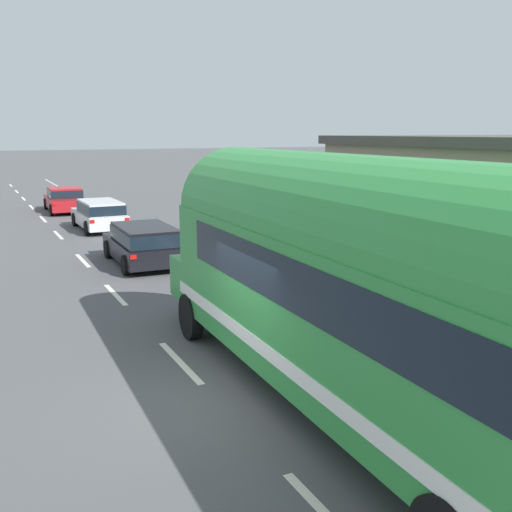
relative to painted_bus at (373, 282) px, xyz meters
name	(u,v)px	position (x,y,z in m)	size (l,w,h in m)	color
ground_plane	(218,402)	(-1.71, 1.85, -2.30)	(300.00, 300.00, 0.00)	#4C4C4F
lane_markings	(146,252)	(0.74, 14.98, -2.30)	(3.60, 80.00, 0.01)	silver
painted_bus	(373,282)	(0.00, 0.00, 0.00)	(2.86, 12.68, 4.12)	#2D8C3D
car_lead	(144,242)	(0.07, 12.81, -1.51)	(2.07, 4.36, 1.37)	black
car_second	(100,213)	(0.26, 21.00, -1.52)	(1.93, 4.40, 1.37)	silver
car_third	(65,199)	(-0.18, 28.48, -1.56)	(2.08, 4.60, 1.37)	#A5191E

